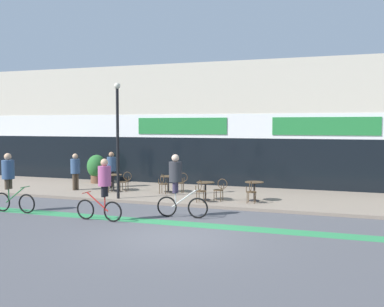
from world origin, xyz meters
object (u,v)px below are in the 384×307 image
Objects in this scene: bistro_table_3 at (254,187)px; cafe_chair_2_side at (220,188)px; bistro_table_2 at (205,187)px; lamp_post at (118,131)px; cafe_chair_0_near at (107,181)px; cafe_chair_1_near at (163,182)px; cafe_chair_2_near at (201,189)px; bistro_table_0 at (113,179)px; planter_pot at (97,168)px; cafe_chair_0_side at (126,180)px; bistro_table_1 at (168,181)px; cafe_chair_1_side at (181,181)px; pedestrian_far_end at (75,168)px; pedestrian_near_end at (112,166)px; cyclist_2 at (177,181)px; cafe_chair_3_near at (251,190)px; cyclist_0 at (10,178)px; cyclist_1 at (103,185)px.

cafe_chair_2_side is at bearing -159.74° from bistro_table_3.
lamp_post is at bearing -166.70° from bistro_table_2.
cafe_chair_0_near is 2.63m from cafe_chair_1_near.
bistro_table_0 is at bearing 71.29° from cafe_chair_2_near.
planter_pot is at bearing 130.75° from lamp_post.
cafe_chair_0_side is at bearing 0.69° from bistro_table_0.
cafe_chair_0_near is at bearing -157.83° from bistro_table_1.
pedestrian_far_end is (-4.98, -0.89, 0.50)m from cafe_chair_1_side.
bistro_table_3 is 0.85× the size of cafe_chair_1_side.
pedestrian_near_end is (-3.85, 0.52, 0.51)m from cafe_chair_1_side.
lamp_post reaches higher than cyclist_2.
cafe_chair_3_near is at bearing 148.21° from cafe_chair_1_side.
cafe_chair_2_near is at bearing -150.17° from bistro_table_3.
bistro_table_0 is 0.88× the size of cafe_chair_1_side.
pedestrian_far_end is (-3.07, 1.49, -1.77)m from lamp_post.
cafe_chair_0_near is 0.53× the size of pedestrian_far_end.
cafe_chair_3_near is at bearing -169.17° from pedestrian_far_end.
cafe_chair_0_near is at bearing 106.14° from pedestrian_near_end.
cyclist_0 is 1.26× the size of pedestrian_far_end.
cafe_chair_2_near is 0.41× the size of cyclist_2.
cafe_chair_0_side is 5.93m from cyclist_1.
pedestrian_far_end reaches higher than bistro_table_0.
bistro_table_1 is at bearing -19.33° from planter_pot.
cyclist_1 is at bearing -129.71° from bistro_table_3.
planter_pot is (-5.38, 1.66, 0.28)m from cafe_chair_1_side.
cyclist_2 reaches higher than pedestrian_near_end.
bistro_table_1 is at bearing 145.94° from bistro_table_2.
pedestrian_near_end reaches higher than cafe_chair_0_near.
bistro_table_3 is at bearing -127.78° from cyclist_1.
bistro_table_2 is 0.63m from cafe_chair_2_side.
cafe_chair_1_near is at bearing -4.34° from bistro_table_0.
cyclist_1 is (0.12, -5.32, 0.55)m from cafe_chair_1_near.
cyclist_1 is (2.71, -5.52, 0.53)m from bistro_table_0.
pedestrian_far_end reaches higher than bistro_table_1.
cafe_chair_2_side is 0.52× the size of pedestrian_near_end.
lamp_post reaches higher than cyclist_1.
cafe_chair_0_side is 0.53× the size of pedestrian_far_end.
planter_pot is at bearing 155.50° from bistro_table_2.
bistro_table_2 is 7.72m from planter_pot.
pedestrian_near_end reaches higher than bistro_table_2.
cyclist_1 is (3.99, -0.21, -0.05)m from cyclist_0.
planter_pot reaches higher than cafe_chair_1_side.
bistro_table_1 is at bearing 55.54° from cyclist_0.
cyclist_2 is (4.17, -4.15, 0.62)m from cafe_chair_0_side.
bistro_table_2 is 0.81× the size of cafe_chair_1_near.
pedestrian_far_end is (-6.56, 3.69, -0.12)m from cyclist_2.
cafe_chair_2_near is at bearing 151.93° from cafe_chair_0_side.
cafe_chair_1_near is 4.31m from cafe_chair_3_near.
cafe_chair_0_side is at bearing 69.80° from cyclist_0.
bistro_table_2 is 2.44m from cafe_chair_1_near.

